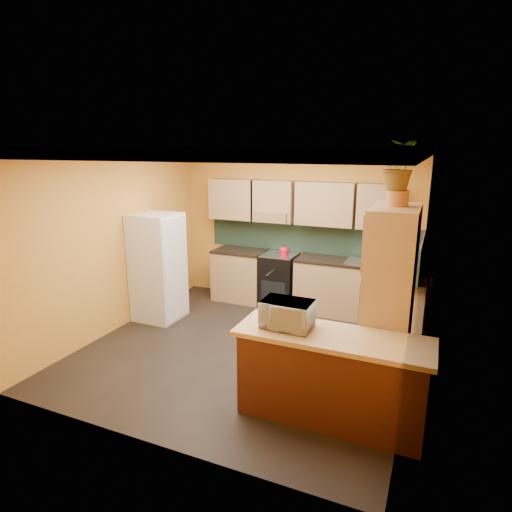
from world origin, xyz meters
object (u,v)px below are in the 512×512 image
at_px(microwave, 287,314).
at_px(stove, 279,280).
at_px(base_cabinets_back, 314,285).
at_px(breakfast_bar, 330,380).
at_px(pantry, 389,303).
at_px(fridge, 158,267).

bearing_deg(microwave, stove, 112.03).
distance_m(base_cabinets_back, breakfast_bar, 3.04).
relative_size(base_cabinets_back, pantry, 1.74).
xyz_separation_m(base_cabinets_back, breakfast_bar, (0.98, -2.88, 0.00)).
distance_m(stove, microwave, 3.15).
height_order(base_cabinets_back, fridge, fridge).
distance_m(breakfast_bar, microwave, 0.78).
bearing_deg(pantry, microwave, -139.05).
height_order(pantry, microwave, pantry).
xyz_separation_m(base_cabinets_back, microwave, (0.51, -2.88, 0.63)).
height_order(pantry, breakfast_bar, pantry).
distance_m(base_cabinets_back, microwave, 2.99).
bearing_deg(breakfast_bar, stove, 119.19).
bearing_deg(pantry, breakfast_bar, -118.85).
relative_size(base_cabinets_back, breakfast_bar, 2.03).
height_order(stove, microwave, microwave).
relative_size(pantry, microwave, 4.18).
height_order(base_cabinets_back, pantry, pantry).
relative_size(stove, breakfast_bar, 0.51).
xyz_separation_m(fridge, microwave, (2.70, -1.56, 0.22)).
xyz_separation_m(pantry, breakfast_bar, (-0.43, -0.78, -0.61)).
distance_m(base_cabinets_back, pantry, 2.60).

